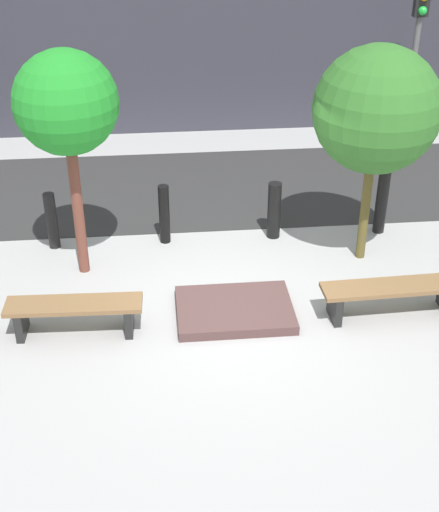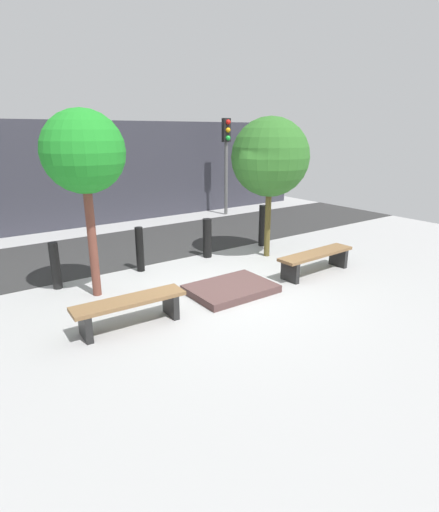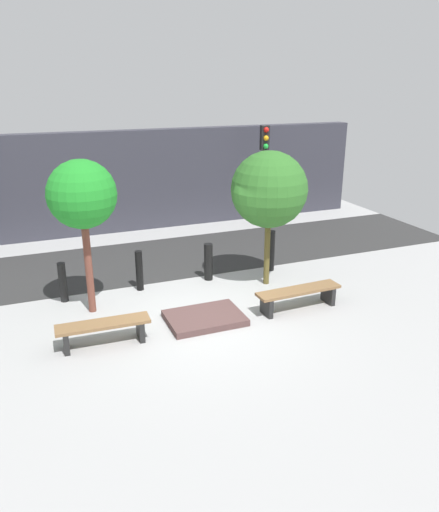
{
  "view_description": "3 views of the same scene",
  "coord_description": "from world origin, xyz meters",
  "px_view_note": "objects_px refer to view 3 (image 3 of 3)",
  "views": [
    {
      "loc": [
        -0.96,
        -7.82,
        5.56
      ],
      "look_at": [
        -0.19,
        0.16,
        0.82
      ],
      "focal_mm": 50.0,
      "sensor_mm": 36.0,
      "label": 1
    },
    {
      "loc": [
        -4.2,
        -5.55,
        2.89
      ],
      "look_at": [
        -0.28,
        -0.04,
        0.77
      ],
      "focal_mm": 28.0,
      "sensor_mm": 36.0,
      "label": 2
    },
    {
      "loc": [
        -3.14,
        -8.73,
        4.74
      ],
      "look_at": [
        0.46,
        0.31,
        1.26
      ],
      "focal_mm": 35.0,
      "sensor_mm": 36.0,
      "label": 3
    }
  ],
  "objects_px": {
    "bollard_left": "(139,271)",
    "traffic_light_mid_west": "(264,157)",
    "bench_left": "(103,329)",
    "bollard_right": "(271,251)",
    "bollard_center": "(208,262)",
    "tree_behind_right_bench": "(269,190)",
    "tree_behind_left_bench": "(82,196)",
    "planter_bed": "(205,318)",
    "bench_right": "(299,294)",
    "bollard_far_left": "(63,282)"
  },
  "relations": [
    {
      "from": "planter_bed",
      "to": "tree_behind_left_bench",
      "type": "height_order",
      "value": "tree_behind_left_bench"
    },
    {
      "from": "tree_behind_left_bench",
      "to": "bollard_far_left",
      "type": "xyz_separation_m",
      "value": [
        -0.51,
        0.76,
        -2.08
      ]
    },
    {
      "from": "tree_behind_right_bench",
      "to": "bollard_center",
      "type": "distance_m",
      "value": 2.35
    },
    {
      "from": "bench_left",
      "to": "bollard_far_left",
      "type": "distance_m",
      "value": 2.35
    },
    {
      "from": "bollard_right",
      "to": "bench_left",
      "type": "bearing_deg",
      "value": -153.91
    },
    {
      "from": "bollard_far_left",
      "to": "bollard_left",
      "type": "xyz_separation_m",
      "value": [
        1.73,
        0.0,
        0.03
      ]
    },
    {
      "from": "bench_left",
      "to": "bench_right",
      "type": "xyz_separation_m",
      "value": [
        4.17,
        -0.0,
        0.01
      ]
    },
    {
      "from": "bollard_left",
      "to": "traffic_light_mid_west",
      "type": "height_order",
      "value": "traffic_light_mid_west"
    },
    {
      "from": "bollard_left",
      "to": "traffic_light_mid_west",
      "type": "bearing_deg",
      "value": 37.05
    },
    {
      "from": "bench_right",
      "to": "traffic_light_mid_west",
      "type": "relative_size",
      "value": 0.58
    },
    {
      "from": "bollard_left",
      "to": "traffic_light_mid_west",
      "type": "distance_m",
      "value": 6.7
    },
    {
      "from": "tree_behind_right_bench",
      "to": "bollard_center",
      "type": "xyz_separation_m",
      "value": [
        -1.22,
        0.76,
        -1.86
      ]
    },
    {
      "from": "bollard_far_left",
      "to": "bollard_right",
      "type": "relative_size",
      "value": 0.85
    },
    {
      "from": "planter_bed",
      "to": "bollard_center",
      "type": "xyz_separation_m",
      "value": [
        0.86,
        2.09,
        0.4
      ]
    },
    {
      "from": "bollard_left",
      "to": "bollard_right",
      "type": "bearing_deg",
      "value": 0.0
    },
    {
      "from": "planter_bed",
      "to": "tree_behind_right_bench",
      "type": "height_order",
      "value": "tree_behind_right_bench"
    },
    {
      "from": "bench_left",
      "to": "bollard_right",
      "type": "bearing_deg",
      "value": 28.16
    },
    {
      "from": "traffic_light_mid_west",
      "to": "bollard_right",
      "type": "bearing_deg",
      "value": -113.46
    },
    {
      "from": "bench_left",
      "to": "bollard_center",
      "type": "bearing_deg",
      "value": 39.91
    },
    {
      "from": "bollard_far_left",
      "to": "bollard_center",
      "type": "bearing_deg",
      "value": 0.0
    },
    {
      "from": "tree_behind_left_bench",
      "to": "traffic_light_mid_west",
      "type": "xyz_separation_m",
      "value": [
        6.36,
        4.64,
        -0.23
      ]
    },
    {
      "from": "bollard_left",
      "to": "traffic_light_mid_west",
      "type": "relative_size",
      "value": 0.29
    },
    {
      "from": "bollard_center",
      "to": "bollard_left",
      "type": "bearing_deg",
      "value": 180.0
    },
    {
      "from": "planter_bed",
      "to": "bollard_left",
      "type": "distance_m",
      "value": 2.3
    },
    {
      "from": "bench_left",
      "to": "bollard_far_left",
      "type": "bearing_deg",
      "value": 104.58
    },
    {
      "from": "tree_behind_left_bench",
      "to": "traffic_light_mid_west",
      "type": "bearing_deg",
      "value": 36.09
    },
    {
      "from": "bench_right",
      "to": "bollard_far_left",
      "type": "xyz_separation_m",
      "value": [
        -4.68,
        2.29,
        0.12
      ]
    },
    {
      "from": "tree_behind_right_bench",
      "to": "traffic_light_mid_west",
      "type": "distance_m",
      "value": 5.13
    },
    {
      "from": "tree_behind_right_bench",
      "to": "bollard_far_left",
      "type": "distance_m",
      "value": 5.09
    },
    {
      "from": "tree_behind_right_bench",
      "to": "bollard_left",
      "type": "bearing_deg",
      "value": 165.62
    },
    {
      "from": "planter_bed",
      "to": "bollard_center",
      "type": "relative_size",
      "value": 1.67
    },
    {
      "from": "bench_left",
      "to": "tree_behind_left_bench",
      "type": "bearing_deg",
      "value": 92.06
    },
    {
      "from": "bollard_right",
      "to": "traffic_light_mid_west",
      "type": "xyz_separation_m",
      "value": [
        1.69,
        3.88,
        1.77
      ]
    },
    {
      "from": "tree_behind_left_bench",
      "to": "bollard_far_left",
      "type": "distance_m",
      "value": 2.27
    },
    {
      "from": "tree_behind_left_bench",
      "to": "planter_bed",
      "type": "bearing_deg",
      "value": -32.64
    },
    {
      "from": "bollard_center",
      "to": "traffic_light_mid_west",
      "type": "distance_m",
      "value": 5.49
    },
    {
      "from": "bench_left",
      "to": "bollard_right",
      "type": "relative_size",
      "value": 1.63
    },
    {
      "from": "bench_left",
      "to": "bollard_right",
      "type": "xyz_separation_m",
      "value": [
        4.68,
        2.29,
        0.21
      ]
    },
    {
      "from": "bench_right",
      "to": "bollard_center",
      "type": "distance_m",
      "value": 2.6
    },
    {
      "from": "bollard_center",
      "to": "planter_bed",
      "type": "bearing_deg",
      "value": -112.46
    },
    {
      "from": "bench_right",
      "to": "planter_bed",
      "type": "bearing_deg",
      "value": 172.46
    },
    {
      "from": "bench_right",
      "to": "planter_bed",
      "type": "xyz_separation_m",
      "value": [
        -2.09,
        0.2,
        -0.27
      ]
    },
    {
      "from": "bench_right",
      "to": "planter_bed",
      "type": "relative_size",
      "value": 1.25
    },
    {
      "from": "bollard_far_left",
      "to": "traffic_light_mid_west",
      "type": "relative_size",
      "value": 0.27
    },
    {
      "from": "bollard_far_left",
      "to": "bollard_center",
      "type": "xyz_separation_m",
      "value": [
        3.46,
        0.0,
        0.01
      ]
    },
    {
      "from": "bench_right",
      "to": "tree_behind_right_bench",
      "type": "xyz_separation_m",
      "value": [
        0.0,
        1.54,
        1.98
      ]
    },
    {
      "from": "bollard_far_left",
      "to": "bollard_right",
      "type": "distance_m",
      "value": 5.19
    },
    {
      "from": "planter_bed",
      "to": "tree_behind_right_bench",
      "type": "distance_m",
      "value": 3.35
    },
    {
      "from": "planter_bed",
      "to": "bollard_right",
      "type": "bearing_deg",
      "value": 38.88
    },
    {
      "from": "bench_right",
      "to": "tree_behind_right_bench",
      "type": "bearing_deg",
      "value": 87.94
    }
  ]
}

